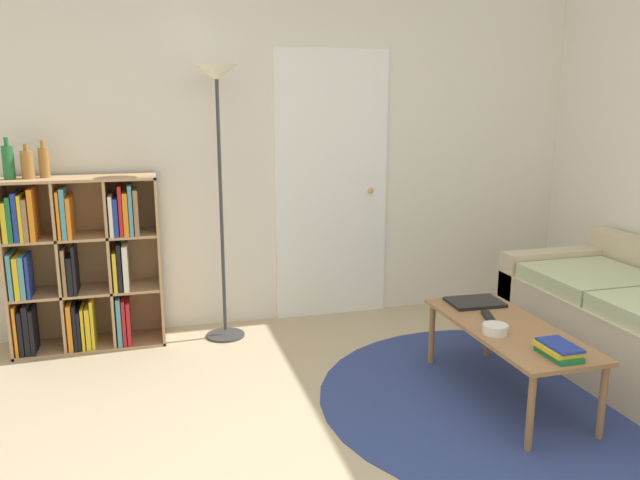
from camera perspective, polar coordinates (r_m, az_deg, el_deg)
name	(u,v)px	position (r m, az deg, el deg)	size (l,w,h in m)	color
wall_back	(295,147)	(4.59, -2.32, 8.49)	(7.39, 0.11, 2.60)	silver
rug	(505,396)	(3.73, 16.52, -13.55)	(2.07, 2.07, 0.01)	navy
bookshelf	(79,264)	(4.40, -21.16, -2.06)	(0.96, 0.34, 1.14)	tan
floor_lamp	(218,120)	(4.18, -9.30, 10.77)	(0.27, 0.27, 1.84)	#333333
coffee_table	(508,333)	(3.60, 16.84, -8.18)	(0.48, 1.13, 0.41)	#996B42
laptop	(475,302)	(3.92, 13.97, -5.54)	(0.33, 0.25, 0.02)	black
bowl	(495,329)	(3.45, 15.72, -7.86)	(0.13, 0.13, 0.05)	silver
book_stack_on_table	(558,350)	(3.26, 20.94, -9.38)	(0.15, 0.23, 0.06)	#196B38
remote	(488,317)	(3.68, 15.14, -6.78)	(0.09, 0.18, 0.02)	black
bottle_left	(8,162)	(4.32, -26.61, 6.40)	(0.07, 0.07, 0.26)	#236633
bottle_middle	(27,164)	(4.30, -25.19, 6.28)	(0.08, 0.08, 0.22)	olive
bottle_right	(44,162)	(4.33, -23.92, 6.53)	(0.06, 0.06, 0.23)	olive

